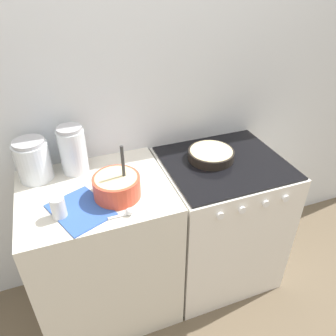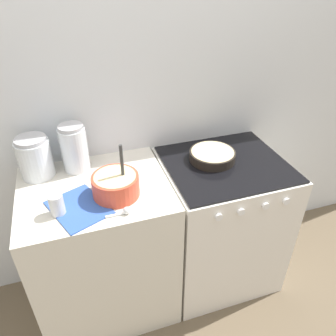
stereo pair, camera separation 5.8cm
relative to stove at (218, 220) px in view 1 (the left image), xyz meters
The scene contains 11 objects.
ground_plane 0.67m from the stove, 139.37° to the right, with size 12.00×12.00×0.00m, color brown.
wall_back 0.90m from the stove, 137.19° to the left, with size 4.53×0.05×2.40m.
countertop_cabinet 0.75m from the stove, behind, with size 0.77×0.63×0.91m.
stove is the anchor object (origin of this frame).
mixing_bowl 0.84m from the stove, behind, with size 0.23×0.23×0.28m.
baking_pan 0.49m from the stove, 137.36° to the left, with size 0.27×0.27×0.06m.
storage_jar_left 1.18m from the stove, 168.39° to the left, with size 0.18×0.18×0.23m.
storage_jar_middle 1.01m from the stove, 165.57° to the left, with size 0.14×0.14×0.26m.
tin_can 1.07m from the stove, behind, with size 0.07×0.07×0.11m.
recipe_page 0.97m from the stove, behind, with size 0.32×0.35×0.01m.
measuring_spoon 0.84m from the stove, 158.91° to the right, with size 0.12×0.04×0.04m.
Camera 1 is at (-0.50, -1.06, 1.93)m, focal length 35.00 mm.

